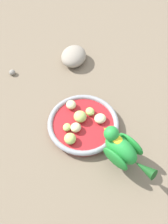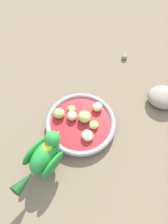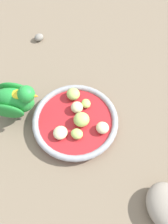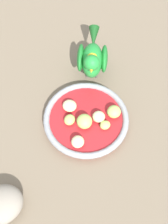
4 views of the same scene
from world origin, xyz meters
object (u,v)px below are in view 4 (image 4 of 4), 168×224
object	(u,v)px
apple_piece_4	(78,142)
apple_piece_6	(70,106)
parrot	(92,58)
apple_piece_1	(114,112)
apple_piece_3	(70,120)
apple_piece_5	(99,117)
apple_piece_0	(105,125)
rock_large	(0,205)
feeding_bowl	(86,120)
apple_piece_2	(84,121)

from	to	relation	value
apple_piece_4	apple_piece_6	size ratio (longest dim) A/B	0.87
apple_piece_6	parrot	world-z (taller)	parrot
apple_piece_1	apple_piece_3	distance (m)	0.11
apple_piece_5	parrot	bearing A→B (deg)	-125.08
apple_piece_3	apple_piece_6	size ratio (longest dim) A/B	0.82
apple_piece_0	apple_piece_4	distance (m)	0.08
apple_piece_0	rock_large	size ratio (longest dim) A/B	0.26
apple_piece_3	parrot	xyz separation A→B (m)	(-0.15, -0.09, 0.04)
apple_piece_0	apple_piece_6	distance (m)	0.10
feeding_bowl	parrot	distance (m)	0.16
apple_piece_3	apple_piece_4	world-z (taller)	apple_piece_4
apple_piece_3	apple_piece_6	xyz separation A→B (m)	(-0.03, -0.03, 0.00)
feeding_bowl	apple_piece_6	xyz separation A→B (m)	(0.01, -0.05, 0.02)
feeding_bowl	apple_piece_1	size ratio (longest dim) A/B	6.16
apple_piece_2	apple_piece_3	size ratio (longest dim) A/B	1.33
rock_large	apple_piece_4	bearing A→B (deg)	-179.45
feeding_bowl	apple_piece_1	distance (m)	0.07
apple_piece_0	apple_piece_6	bearing A→B (deg)	-71.99
apple_piece_4	feeding_bowl	bearing A→B (deg)	-146.88
feeding_bowl	apple_piece_4	distance (m)	0.07
apple_piece_4	apple_piece_6	distance (m)	0.10
apple_piece_1	rock_large	distance (m)	0.34
feeding_bowl	rock_large	size ratio (longest dim) A/B	2.08
apple_piece_3	apple_piece_5	distance (m)	0.07
apple_piece_0	apple_piece_6	world-z (taller)	apple_piece_6
parrot	rock_large	bearing A→B (deg)	-25.50
apple_piece_2	parrot	xyz separation A→B (m)	(-0.13, -0.11, 0.03)
apple_piece_5	rock_large	distance (m)	0.31
apple_piece_3	rock_large	bearing A→B (deg)	13.51
rock_large	apple_piece_2	bearing A→B (deg)	-173.25
apple_piece_0	apple_piece_3	bearing A→B (deg)	-48.78
apple_piece_6	apple_piece_3	bearing A→B (deg)	52.64
apple_piece_0	apple_piece_3	distance (m)	0.09
rock_large	parrot	bearing A→B (deg)	-159.62
feeding_bowl	parrot	bearing A→B (deg)	-136.76
feeding_bowl	apple_piece_6	size ratio (longest dim) A/B	5.98
apple_piece_0	apple_piece_5	bearing A→B (deg)	-95.24
feeding_bowl	apple_piece_2	size ratio (longest dim) A/B	5.51
apple_piece_0	parrot	bearing A→B (deg)	-120.81
apple_piece_4	apple_piece_3	bearing A→B (deg)	-112.12
apple_piece_1	apple_piece_5	distance (m)	0.04
feeding_bowl	apple_piece_0	bearing A→B (deg)	113.26
feeding_bowl	apple_piece_6	bearing A→B (deg)	-77.23
feeding_bowl	apple_piece_3	size ratio (longest dim) A/B	7.31
apple_piece_1	apple_piece_4	distance (m)	0.12
apple_piece_0	apple_piece_5	xyz separation A→B (m)	(-0.00, -0.03, 0.00)
apple_piece_6	rock_large	distance (m)	0.29
apple_piece_1	apple_piece_2	bearing A→B (deg)	-19.44
apple_piece_0	apple_piece_5	distance (m)	0.03
feeding_bowl	rock_large	distance (m)	0.29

